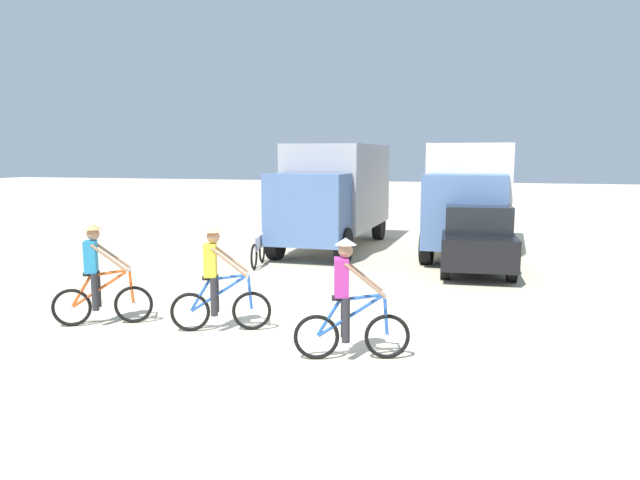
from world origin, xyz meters
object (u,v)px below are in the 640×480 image
box_truck_grey_hauler (335,190)px  sedan_parked (477,237)px  cyclist_near_camera (348,304)px  box_truck_avon_van (472,192)px  bicycle_spare (258,251)px  cyclist_orange_shirt (98,278)px  cyclist_cowboy_hat (217,283)px

box_truck_grey_hauler → sedan_parked: box_truck_grey_hauler is taller
box_truck_grey_hauler → cyclist_near_camera: bearing=-74.2°
box_truck_avon_van → cyclist_near_camera: (-1.38, -10.89, -1.03)m
box_truck_grey_hauler → bicycle_spare: size_ratio=3.96×
sedan_parked → cyclist_near_camera: 7.74m
box_truck_grey_hauler → cyclist_near_camera: box_truck_grey_hauler is taller
box_truck_avon_van → cyclist_orange_shirt: bearing=-120.3°
box_truck_grey_hauler → box_truck_avon_van: (4.33, 0.45, 0.00)m
bicycle_spare → box_truck_avon_van: bearing=37.5°
sedan_parked → bicycle_spare: sedan_parked is taller
box_truck_grey_hauler → bicycle_spare: 4.23m
sedan_parked → cyclist_orange_shirt: bearing=-131.8°
cyclist_cowboy_hat → box_truck_grey_hauler: bearing=92.7°
box_truck_avon_van → box_truck_grey_hauler: bearing=-174.0°
box_truck_avon_van → cyclist_near_camera: 11.02m
box_truck_grey_hauler → cyclist_cowboy_hat: (0.46, -9.66, -1.03)m
box_truck_avon_van → cyclist_cowboy_hat: 10.87m
box_truck_grey_hauler → cyclist_near_camera: size_ratio=3.73×
box_truck_avon_van → cyclist_near_camera: bearing=-97.2°
box_truck_avon_van → cyclist_cowboy_hat: box_truck_avon_van is taller
cyclist_near_camera → bicycle_spare: (-4.13, 6.65, -0.45)m
box_truck_avon_van → cyclist_cowboy_hat: (-3.87, -10.11, -1.03)m
cyclist_orange_shirt → cyclist_cowboy_hat: 2.20m
sedan_parked → bicycle_spare: size_ratio=2.52×
box_truck_avon_van → cyclist_near_camera: size_ratio=3.74×
cyclist_cowboy_hat → cyclist_near_camera: 2.61m
sedan_parked → cyclist_orange_shirt: 9.46m
sedan_parked → cyclist_near_camera: cyclist_near_camera is taller
cyclist_cowboy_hat → cyclist_near_camera: same height
sedan_parked → cyclist_cowboy_hat: 7.95m
cyclist_orange_shirt → cyclist_cowboy_hat: bearing=6.8°
box_truck_grey_hauler → cyclist_orange_shirt: (-1.72, -9.92, -1.03)m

